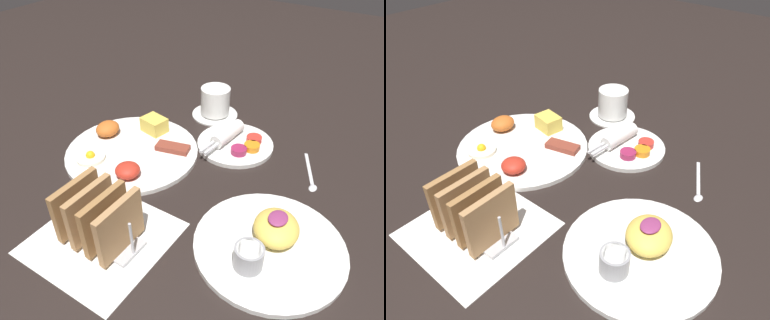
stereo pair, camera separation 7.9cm
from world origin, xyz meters
TOP-DOWN VIEW (x-y plane):
  - ground_plane at (0.00, 0.00)m, footprint 3.00×3.00m
  - napkin_flat at (-0.19, 0.09)m, footprint 0.22×0.22m
  - plate_breakfast at (0.04, 0.21)m, footprint 0.30×0.30m
  - plate_condiments at (0.19, 0.03)m, footprint 0.19×0.18m
  - plate_foreground at (-0.05, -0.16)m, footprint 0.26×0.26m
  - toast_rack at (-0.19, 0.09)m, footprint 0.10×0.15m
  - coffee_cup at (0.29, 0.14)m, footprint 0.12×0.12m
  - teaspoon at (0.17, -0.16)m, footprint 0.12×0.06m

SIDE VIEW (x-z plane):
  - ground_plane at x=0.00m, z-range 0.00..0.00m
  - napkin_flat at x=-0.19m, z-range 0.00..0.00m
  - teaspoon at x=0.17m, z-range 0.00..0.01m
  - plate_breakfast at x=0.04m, z-range -0.01..0.03m
  - plate_condiments at x=0.19m, z-range -0.01..0.03m
  - plate_foreground at x=-0.05m, z-range -0.01..0.04m
  - coffee_cup at x=0.29m, z-range 0.00..0.08m
  - toast_rack at x=-0.19m, z-range 0.00..0.10m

